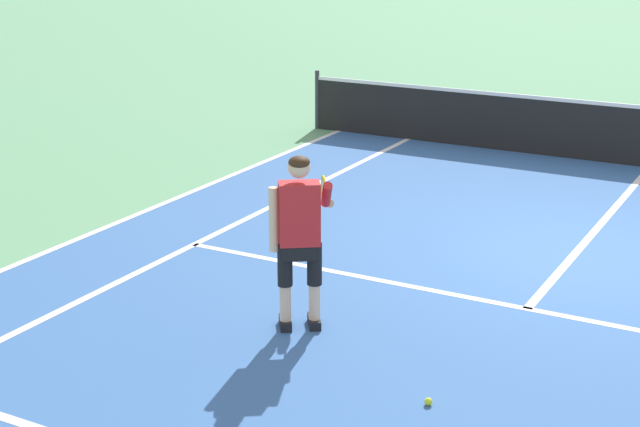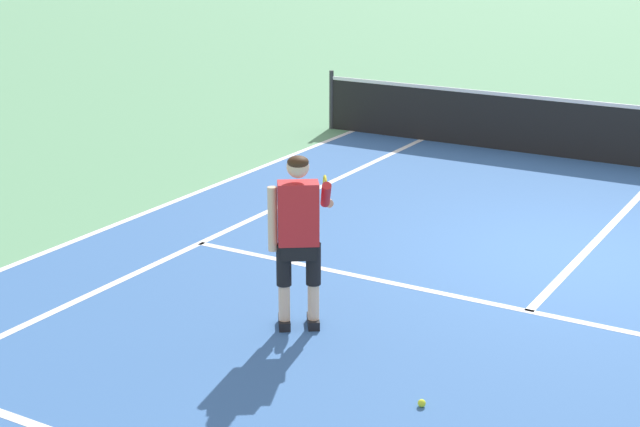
{
  "view_description": "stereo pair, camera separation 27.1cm",
  "coord_description": "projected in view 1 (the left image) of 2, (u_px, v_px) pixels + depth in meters",
  "views": [
    {
      "loc": [
        2.5,
        -10.76,
        3.86
      ],
      "look_at": [
        -1.78,
        -2.92,
        1.05
      ],
      "focal_mm": 54.45,
      "sensor_mm": 36.0,
      "label": 1
    },
    {
      "loc": [
        2.73,
        -10.63,
        3.86
      ],
      "look_at": [
        -1.78,
        -2.92,
        1.05
      ],
      "focal_mm": 54.45,
      "sensor_mm": 36.0,
      "label": 2
    }
  ],
  "objects": [
    {
      "name": "line_centre_service",
      "position": [
        602.0,
        223.0,
        12.47
      ],
      "size": [
        0.1,
        6.4,
        0.01
      ],
      "primitive_type": "cube",
      "color": "white",
      "rests_on": "ground"
    },
    {
      "name": "ground_plane",
      "position": [
        574.0,
        255.0,
        11.31
      ],
      "size": [
        80.0,
        80.0,
        0.0
      ],
      "primitive_type": "plane",
      "color": "#609E70"
    },
    {
      "name": "tennis_player",
      "position": [
        300.0,
        230.0,
        9.08
      ],
      "size": [
        0.6,
        1.21,
        1.71
      ],
      "color": "black",
      "rests_on": "ground"
    },
    {
      "name": "line_doubles_left",
      "position": [
        161.0,
        204.0,
        13.25
      ],
      "size": [
        0.1,
        10.53,
        0.01
      ],
      "primitive_type": "cube",
      "color": "white",
      "rests_on": "ground"
    },
    {
      "name": "line_singles_left",
      "position": [
        245.0,
        219.0,
        12.62
      ],
      "size": [
        0.1,
        10.53,
        0.01
      ],
      "primitive_type": "cube",
      "color": "white",
      "rests_on": "ground"
    },
    {
      "name": "court_inner_surface",
      "position": [
        558.0,
        274.0,
        10.74
      ],
      "size": [
        10.98,
        10.93,
        0.0
      ],
      "primitive_type": "cube",
      "color": "#3866A8",
      "rests_on": "ground"
    },
    {
      "name": "tennis_ball_near_feet",
      "position": [
        428.0,
        402.0,
        7.89
      ],
      "size": [
        0.07,
        0.07,
        0.07
      ],
      "primitive_type": "sphere",
      "color": "#CCE02D",
      "rests_on": "ground"
    },
    {
      "name": "line_service",
      "position": [
        527.0,
        309.0,
        9.79
      ],
      "size": [
        8.23,
        0.1,
        0.01
      ],
      "primitive_type": "cube",
      "color": "white",
      "rests_on": "ground"
    }
  ]
}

